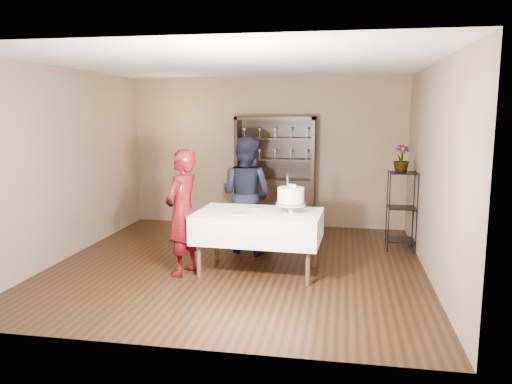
% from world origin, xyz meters
% --- Properties ---
extents(floor, '(5.00, 5.00, 0.00)m').
position_xyz_m(floor, '(0.00, 0.00, 0.00)').
color(floor, black).
rests_on(floor, ground).
extents(ceiling, '(5.00, 5.00, 0.00)m').
position_xyz_m(ceiling, '(0.00, 0.00, 2.70)').
color(ceiling, silver).
rests_on(ceiling, back_wall).
extents(back_wall, '(5.00, 0.02, 2.70)m').
position_xyz_m(back_wall, '(0.00, 2.50, 1.35)').
color(back_wall, brown).
rests_on(back_wall, floor).
extents(wall_left, '(0.02, 5.00, 2.70)m').
position_xyz_m(wall_left, '(-2.50, 0.00, 1.35)').
color(wall_left, brown).
rests_on(wall_left, floor).
extents(wall_right, '(0.02, 5.00, 2.70)m').
position_xyz_m(wall_right, '(2.50, 0.00, 1.35)').
color(wall_right, brown).
rests_on(wall_right, floor).
extents(china_hutch, '(1.40, 0.48, 2.00)m').
position_xyz_m(china_hutch, '(0.20, 2.25, 0.66)').
color(china_hutch, black).
rests_on(china_hutch, floor).
extents(plant_etagere, '(0.42, 0.42, 1.20)m').
position_xyz_m(plant_etagere, '(2.28, 1.20, 0.65)').
color(plant_etagere, black).
rests_on(plant_etagere, floor).
extents(cake_table, '(1.65, 1.06, 0.80)m').
position_xyz_m(cake_table, '(0.33, -0.25, 0.62)').
color(cake_table, silver).
rests_on(cake_table, floor).
extents(woman, '(0.53, 0.67, 1.62)m').
position_xyz_m(woman, '(-0.62, -0.50, 0.81)').
color(woman, '#390505').
rests_on(woman, floor).
extents(man, '(1.02, 0.91, 1.73)m').
position_xyz_m(man, '(-0.02, 0.70, 0.86)').
color(man, black).
rests_on(man, floor).
extents(cake, '(0.43, 0.43, 0.52)m').
position_xyz_m(cake, '(0.75, -0.26, 1.01)').
color(cake, beige).
rests_on(cake, cake_table).
extents(plate_near, '(0.24, 0.24, 0.01)m').
position_xyz_m(plate_near, '(0.11, -0.44, 0.81)').
color(plate_near, beige).
rests_on(plate_near, cake_table).
extents(plate_far, '(0.22, 0.22, 0.01)m').
position_xyz_m(plate_far, '(0.26, -0.02, 0.81)').
color(plate_far, beige).
rests_on(plate_far, cake_table).
extents(potted_plant, '(0.28, 0.28, 0.41)m').
position_xyz_m(potted_plant, '(2.24, 1.15, 1.39)').
color(potted_plant, '#497337').
rests_on(potted_plant, plant_etagere).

